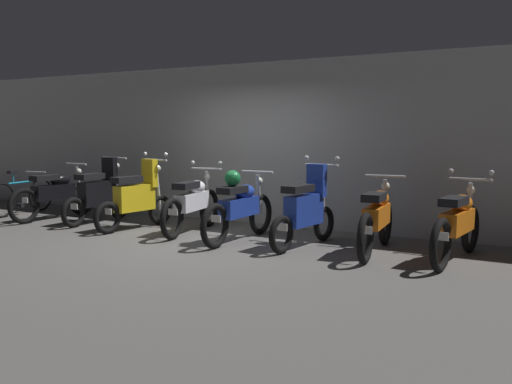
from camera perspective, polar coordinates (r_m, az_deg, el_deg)
The scene contains 11 objects.
ground_plane at distance 8.38m, azimuth -6.39°, elevation -5.18°, with size 80.00×80.00×0.00m, color #565451.
back_wall at distance 10.03m, azimuth 0.76°, elevation 4.93°, with size 16.00×0.30×2.85m, color #9EA0A3.
motorbike_slot_0 at distance 11.17m, azimuth -19.84°, elevation -0.11°, with size 0.56×1.95×1.03m.
motorbike_slot_1 at distance 10.47m, azimuth -15.79°, elevation -0.19°, with size 0.56×1.68×1.18m.
motorbike_slot_2 at distance 9.65m, azimuth -12.10°, elevation -0.60°, with size 0.59×1.68×1.29m.
motorbike_slot_3 at distance 9.16m, azimuth -6.49°, elevation -1.08°, with size 0.58×1.94×1.15m.
motorbike_slot_4 at distance 8.40m, azimuth -1.70°, elevation -1.48°, with size 0.56×1.95×1.08m.
motorbike_slot_5 at distance 8.01m, azimuth 5.07°, elevation -1.86°, with size 0.59×1.68×1.29m.
motorbike_slot_6 at distance 7.72m, azimuth 12.23°, elevation -2.57°, with size 0.56×1.95×1.03m.
motorbike_slot_7 at distance 7.52m, azimuth 19.91°, elevation -3.01°, with size 0.59×1.95×1.15m.
bicycle at distance 12.07m, azimuth -22.78°, elevation -0.39°, with size 0.50×1.72×0.89m.
Camera 1 is at (4.85, -6.64, 1.65)m, focal length 39.18 mm.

